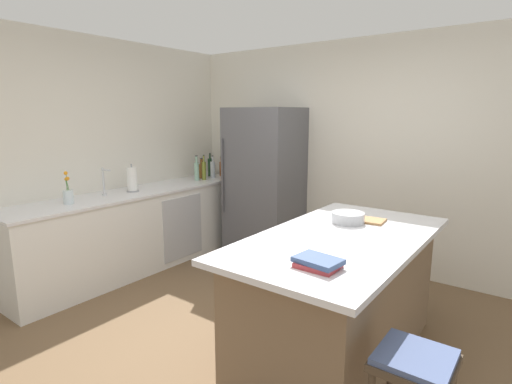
{
  "coord_description": "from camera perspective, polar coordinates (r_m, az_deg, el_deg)",
  "views": [
    {
      "loc": [
        1.66,
        -2.14,
        1.76
      ],
      "look_at": [
        -0.67,
        0.98,
        1.0
      ],
      "focal_mm": 27.76,
      "sensor_mm": 36.0,
      "label": 1
    }
  ],
  "objects": [
    {
      "name": "whiskey_bottle",
      "position": [
        5.46,
        -7.82,
        3.16
      ],
      "size": [
        0.07,
        0.07,
        0.27
      ],
      "color": "brown",
      "rests_on": "counter_run_left"
    },
    {
      "name": "paper_towel_roll",
      "position": [
        4.67,
        -17.42,
        1.71
      ],
      "size": [
        0.14,
        0.14,
        0.31
      ],
      "color": "gray",
      "rests_on": "counter_run_left"
    },
    {
      "name": "mixing_bowl",
      "position": [
        3.2,
        13.11,
        -3.62
      ],
      "size": [
        0.26,
        0.26,
        0.08
      ],
      "color": "#B2B5BA",
      "rests_on": "kitchen_island"
    },
    {
      "name": "counter_run_left",
      "position": [
        4.82,
        -16.34,
        -5.1
      ],
      "size": [
        0.66,
        3.01,
        0.91
      ],
      "color": "silver",
      "rests_on": "ground_plane"
    },
    {
      "name": "kitchen_island",
      "position": [
        3.03,
        11.81,
        -14.49
      ],
      "size": [
        1.02,
        1.91,
        0.92
      ],
      "color": "#7A6047",
      "rests_on": "ground_plane"
    },
    {
      "name": "bar_stool",
      "position": [
        2.24,
        21.75,
        -23.42
      ],
      "size": [
        0.36,
        0.36,
        0.64
      ],
      "color": "#473828",
      "rests_on": "ground_plane"
    },
    {
      "name": "sink_faucet",
      "position": [
        4.52,
        -21.04,
        1.48
      ],
      "size": [
        0.15,
        0.05,
        0.3
      ],
      "color": "silver",
      "rests_on": "counter_run_left"
    },
    {
      "name": "olive_oil_bottle",
      "position": [
        5.3,
        -7.5,
        3.12
      ],
      "size": [
        0.05,
        0.05,
        0.33
      ],
      "color": "olive",
      "rests_on": "counter_run_left"
    },
    {
      "name": "gin_bottle",
      "position": [
        5.27,
        -8.54,
        3.1
      ],
      "size": [
        0.06,
        0.06,
        0.33
      ],
      "color": "#8CB79E",
      "rests_on": "counter_run_left"
    },
    {
      "name": "soda_bottle",
      "position": [
        5.45,
        -6.25,
        3.29
      ],
      "size": [
        0.07,
        0.07,
        0.31
      ],
      "color": "silver",
      "rests_on": "counter_run_left"
    },
    {
      "name": "cutting_board",
      "position": [
        3.3,
        15.38,
        -3.87
      ],
      "size": [
        0.32,
        0.22,
        0.02
      ],
      "color": "#9E7042",
      "rests_on": "kitchen_island"
    },
    {
      "name": "refrigerator",
      "position": [
        4.98,
        1.22,
        1.38
      ],
      "size": [
        0.85,
        0.72,
        1.85
      ],
      "color": "#56565B",
      "rests_on": "ground_plane"
    },
    {
      "name": "flower_vase",
      "position": [
        4.24,
        -25.45,
        -0.37
      ],
      "size": [
        0.09,
        0.09,
        0.32
      ],
      "color": "silver",
      "rests_on": "counter_run_left"
    },
    {
      "name": "wall_left",
      "position": [
        4.65,
        -25.69,
        4.29
      ],
      "size": [
        0.1,
        6.0,
        2.6
      ],
      "primitive_type": "cube",
      "color": "silver",
      "rests_on": "ground_plane"
    },
    {
      "name": "ground_plane",
      "position": [
        3.23,
        -0.91,
        -22.0
      ],
      "size": [
        7.2,
        7.2,
        0.0
      ],
      "primitive_type": "plane",
      "color": "brown"
    },
    {
      "name": "wine_bottle",
      "position": [
        5.6,
        -6.62,
        3.62
      ],
      "size": [
        0.07,
        0.07,
        0.32
      ],
      "color": "#19381E",
      "rests_on": "counter_run_left"
    },
    {
      "name": "cookbook_stack",
      "position": [
        2.26,
        8.92,
        -10.02
      ],
      "size": [
        0.27,
        0.2,
        0.06
      ],
      "color": "#A83338",
      "rests_on": "kitchen_island"
    },
    {
      "name": "wall_rear",
      "position": [
        4.71,
        16.04,
        5.03
      ],
      "size": [
        6.0,
        0.1,
        2.6
      ],
      "primitive_type": "cube",
      "color": "silver",
      "rests_on": "ground_plane"
    },
    {
      "name": "vinegar_bottle",
      "position": [
        5.61,
        -5.01,
        3.45
      ],
      "size": [
        0.06,
        0.06,
        0.28
      ],
      "color": "#994C23",
      "rests_on": "counter_run_left"
    }
  ]
}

